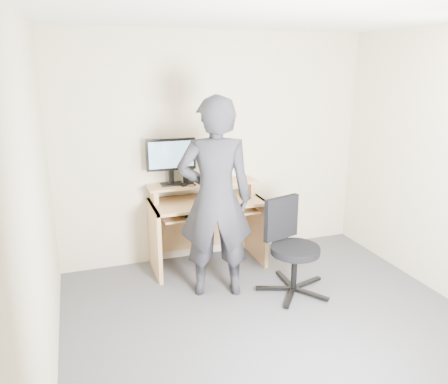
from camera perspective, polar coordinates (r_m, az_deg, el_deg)
ground at (r=3.84m, az=7.57°, el=-17.88°), size 3.50×3.50×0.00m
back_wall at (r=4.88m, az=-1.07°, el=5.73°), size 3.50×0.02×2.50m
ceiling at (r=3.20m, az=9.37°, el=22.47°), size 3.50×3.50×0.02m
desk at (r=4.80m, az=-2.48°, el=-3.15°), size 1.20×0.60×0.91m
monitor at (r=4.63m, az=-6.94°, el=4.51°), size 0.52×0.15×0.50m
external_drive at (r=4.72m, az=-4.69°, el=2.33°), size 0.09×0.14×0.20m
travel_mug at (r=4.81m, az=-0.67°, el=2.43°), size 0.08×0.08×0.16m
smartphone at (r=4.80m, az=-0.89°, el=1.44°), size 0.11×0.14×0.01m
charger at (r=4.62m, az=-5.26°, el=0.95°), size 0.06×0.05×0.03m
headphones at (r=4.78m, az=-4.24°, el=1.40°), size 0.18×0.18×0.06m
keyboard at (r=4.59m, az=-2.78°, el=-2.52°), size 0.47×0.21×0.03m
mouse at (r=4.70m, az=2.97°, el=-0.74°), size 0.11×0.07×0.04m
office_chair at (r=4.28m, az=8.64°, el=-6.61°), size 0.72×0.69×0.90m
person at (r=4.03m, az=-1.14°, el=-0.92°), size 0.79×0.62×1.90m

